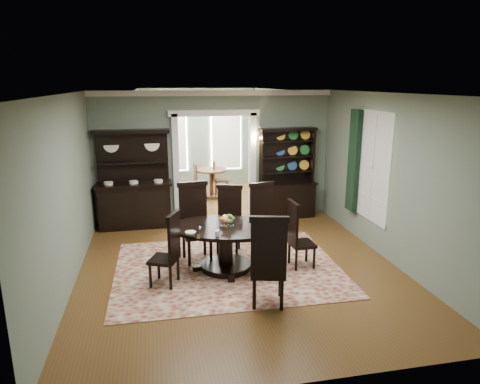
{
  "coord_description": "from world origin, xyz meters",
  "views": [
    {
      "loc": [
        -1.37,
        -6.77,
        3.19
      ],
      "look_at": [
        0.12,
        0.6,
        1.24
      ],
      "focal_mm": 32.0,
      "sensor_mm": 36.0,
      "label": 1
    }
  ],
  "objects_px": {
    "dining_table": "(226,239)",
    "welsh_dresser": "(287,185)",
    "parlor_table": "(211,179)",
    "sideboard": "(135,194)"
  },
  "relations": [
    {
      "from": "dining_table",
      "to": "sideboard",
      "type": "distance_m",
      "value": 3.12
    },
    {
      "from": "sideboard",
      "to": "parlor_table",
      "type": "distance_m",
      "value": 2.94
    },
    {
      "from": "dining_table",
      "to": "welsh_dresser",
      "type": "distance_m",
      "value": 3.32
    },
    {
      "from": "sideboard",
      "to": "parlor_table",
      "type": "bearing_deg",
      "value": 46.43
    },
    {
      "from": "dining_table",
      "to": "welsh_dresser",
      "type": "relative_size",
      "value": 1.07
    },
    {
      "from": "sideboard",
      "to": "welsh_dresser",
      "type": "xyz_separation_m",
      "value": [
        3.56,
        0.02,
        0.02
      ]
    },
    {
      "from": "dining_table",
      "to": "sideboard",
      "type": "relative_size",
      "value": 1.05
    },
    {
      "from": "sideboard",
      "to": "welsh_dresser",
      "type": "relative_size",
      "value": 1.01
    },
    {
      "from": "dining_table",
      "to": "parlor_table",
      "type": "xyz_separation_m",
      "value": [
        0.4,
        4.8,
        -0.01
      ]
    },
    {
      "from": "welsh_dresser",
      "to": "parlor_table",
      "type": "bearing_deg",
      "value": 122.02
    }
  ]
}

